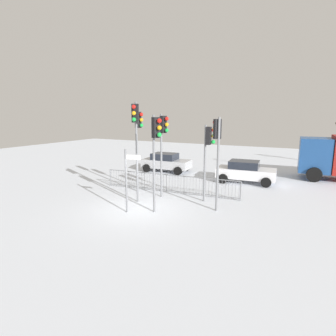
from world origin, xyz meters
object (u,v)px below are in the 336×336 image
(traffic_light_rear_right, at_px, (156,142))
(car_silver_near, at_px, (166,162))
(traffic_light_mid_left, at_px, (208,146))
(traffic_light_mid_right, at_px, (163,137))
(traffic_light_rear_left, at_px, (217,143))
(traffic_light_foreground_right, at_px, (136,130))
(car_white_mid, at_px, (245,171))
(direction_sign_post, at_px, (127,178))
(traffic_light_foreground_left, at_px, (138,133))

(traffic_light_rear_right, height_order, car_silver_near, traffic_light_rear_right)
(traffic_light_mid_left, bearing_deg, traffic_light_mid_right, -83.68)
(traffic_light_rear_left, relative_size, traffic_light_rear_right, 0.98)
(traffic_light_rear_left, distance_m, traffic_light_mid_left, 1.32)
(car_silver_near, bearing_deg, traffic_light_foreground_right, -75.85)
(traffic_light_mid_right, relative_size, traffic_light_mid_left, 1.14)
(traffic_light_rear_left, height_order, car_silver_near, traffic_light_rear_left)
(traffic_light_mid_right, distance_m, car_silver_near, 7.54)
(traffic_light_mid_left, xyz_separation_m, traffic_light_rear_right, (-1.51, -2.70, 0.36))
(car_white_mid, bearing_deg, traffic_light_mid_right, -124.97)
(traffic_light_mid_right, bearing_deg, direction_sign_post, 10.50)
(traffic_light_mid_right, height_order, direction_sign_post, traffic_light_mid_right)
(traffic_light_rear_left, xyz_separation_m, traffic_light_rear_right, (-2.29, -1.68, 0.06))
(traffic_light_rear_right, bearing_deg, traffic_light_rear_left, 148.65)
(traffic_light_rear_left, relative_size, car_silver_near, 1.14)
(traffic_light_rear_right, bearing_deg, car_silver_near, -132.49)
(car_silver_near, bearing_deg, traffic_light_foreground_left, -80.20)
(car_white_mid, height_order, car_silver_near, same)
(traffic_light_mid_right, distance_m, traffic_light_foreground_left, 1.84)
(traffic_light_mid_right, xyz_separation_m, traffic_light_rear_left, (3.17, -0.65, -0.10))
(traffic_light_foreground_left, bearing_deg, traffic_light_foreground_right, 40.34)
(traffic_light_rear_right, bearing_deg, direction_sign_post, -42.65)
(traffic_light_mid_left, xyz_separation_m, car_white_mid, (0.89, 5.17, -2.17))
(traffic_light_foreground_left, height_order, car_white_mid, traffic_light_foreground_left)
(traffic_light_rear_right, height_order, car_white_mid, traffic_light_rear_right)
(traffic_light_rear_left, distance_m, traffic_light_rear_right, 2.84)
(traffic_light_mid_right, distance_m, direction_sign_post, 3.34)
(car_white_mid, bearing_deg, traffic_light_rear_left, -95.35)
(traffic_light_foreground_right, xyz_separation_m, traffic_light_mid_left, (3.16, 1.82, -0.80))
(traffic_light_mid_left, bearing_deg, car_silver_near, -139.65)
(traffic_light_mid_right, bearing_deg, traffic_light_foreground_left, -83.72)
(direction_sign_post, distance_m, car_white_mid, 9.21)
(traffic_light_rear_left, height_order, direction_sign_post, traffic_light_rear_left)
(traffic_light_rear_right, bearing_deg, traffic_light_foreground_right, -95.72)
(traffic_light_rear_right, bearing_deg, car_white_mid, -174.49)
(traffic_light_foreground_right, bearing_deg, traffic_light_foreground_left, -79.12)
(traffic_light_foreground_right, height_order, direction_sign_post, traffic_light_foreground_right)
(traffic_light_rear_left, bearing_deg, traffic_light_rear_right, 169.97)
(traffic_light_foreground_right, bearing_deg, car_white_mid, -139.49)
(traffic_light_mid_left, bearing_deg, car_white_mid, 167.58)
(car_white_mid, bearing_deg, traffic_light_rear_right, -111.31)
(traffic_light_mid_right, height_order, traffic_light_foreground_right, traffic_light_foreground_right)
(traffic_light_mid_left, relative_size, traffic_light_foreground_left, 0.84)
(traffic_light_mid_right, height_order, traffic_light_rear_right, traffic_light_mid_right)
(traffic_light_foreground_right, distance_m, traffic_light_mid_left, 3.73)
(car_silver_near, bearing_deg, traffic_light_rear_left, -50.77)
(traffic_light_foreground_left, bearing_deg, direction_sign_post, 34.96)
(traffic_light_mid_right, bearing_deg, traffic_light_foreground_right, -11.31)
(traffic_light_rear_left, distance_m, traffic_light_foreground_left, 5.08)
(direction_sign_post, relative_size, car_silver_near, 0.77)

